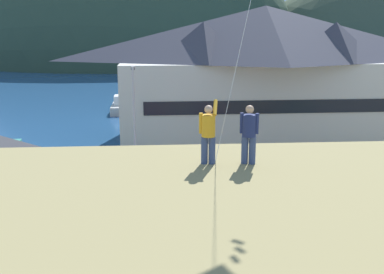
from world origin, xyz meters
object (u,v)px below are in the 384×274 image
(harbor_lodge, at_px, (264,71))
(parking_light_pole, at_px, (134,118))
(parked_car_corner_spot, at_px, (282,227))
(parked_car_mid_row_far, at_px, (327,180))
(person_companion, at_px, (249,133))
(parked_car_back_row_left, at_px, (119,187))
(parked_car_mid_row_center, at_px, (223,187))
(wharf_dock, at_px, (148,112))
(moored_boat_outer_mooring, at_px, (178,114))
(moored_boat_wharfside, at_px, (121,106))
(parked_car_back_row_right, at_px, (146,236))
(parked_car_mid_row_near, at_px, (23,229))
(person_kite_flyer, at_px, (208,132))
(moored_boat_inner_slip, at_px, (125,104))

(harbor_lodge, distance_m, parking_light_pole, 16.18)
(parked_car_corner_spot, bearing_deg, parking_light_pole, 127.85)
(parked_car_mid_row_far, xyz_separation_m, person_companion, (-7.87, -13.84, 6.45))
(parked_car_corner_spot, xyz_separation_m, person_companion, (-3.25, -7.26, 6.45))
(parked_car_back_row_left, distance_m, parked_car_mid_row_center, 6.30)
(wharf_dock, distance_m, moored_boat_outer_mooring, 5.30)
(harbor_lodge, bearing_deg, parked_car_back_row_left, -129.07)
(moored_boat_wharfside, height_order, parked_car_back_row_right, moored_boat_wharfside)
(moored_boat_outer_mooring, bearing_deg, parked_car_back_row_right, -94.80)
(harbor_lodge, xyz_separation_m, wharf_dock, (-11.10, 14.05, -6.25))
(wharf_dock, xyz_separation_m, parked_car_mid_row_near, (-5.14, -34.61, 0.71))
(parked_car_back_row_right, relative_size, parking_light_pole, 0.54)
(moored_boat_outer_mooring, height_order, parked_car_corner_spot, moored_boat_outer_mooring)
(parked_car_mid_row_far, height_order, person_companion, person_companion)
(parked_car_mid_row_far, bearing_deg, wharf_dock, 112.75)
(parked_car_mid_row_center, bearing_deg, parking_light_pole, 144.18)
(harbor_lodge, relative_size, parked_car_back_row_left, 6.42)
(parked_car_corner_spot, height_order, parked_car_back_row_right, same)
(person_kite_flyer, bearing_deg, parked_car_mid_row_center, 79.92)
(parked_car_corner_spot, xyz_separation_m, person_kite_flyer, (-4.42, -7.17, 6.47))
(moored_boat_outer_mooring, height_order, parking_light_pole, parking_light_pole)
(moored_boat_inner_slip, relative_size, parked_car_mid_row_far, 1.31)
(parked_car_back_row_right, distance_m, person_companion, 9.90)
(harbor_lodge, relative_size, parked_car_mid_row_far, 6.36)
(person_kite_flyer, bearing_deg, parked_car_back_row_left, 106.52)
(parked_car_back_row_right, distance_m, parked_car_mid_row_center, 7.76)
(moored_boat_wharfside, height_order, parked_car_corner_spot, moored_boat_wharfside)
(harbor_lodge, distance_m, parked_car_mid_row_center, 17.33)
(parked_car_back_row_right, height_order, person_companion, person_companion)
(parked_car_back_row_right, bearing_deg, parked_car_mid_row_center, 54.91)
(moored_boat_outer_mooring, xyz_separation_m, parked_car_mid_row_far, (8.53, -24.67, 0.34))
(moored_boat_wharfside, relative_size, parking_light_pole, 0.92)
(moored_boat_wharfside, xyz_separation_m, person_companion, (7.64, -44.57, 6.80))
(harbor_lodge, height_order, parking_light_pole, harbor_lodge)
(person_kite_flyer, relative_size, person_companion, 1.07)
(wharf_dock, distance_m, parked_car_mid_row_near, 35.00)
(moored_boat_inner_slip, xyz_separation_m, person_kite_flyer, (6.17, -46.42, 6.81))
(parked_car_back_row_left, relative_size, parked_car_back_row_right, 1.01)
(wharf_dock, height_order, parked_car_mid_row_near, parked_car_mid_row_near)
(parked_car_mid_row_far, bearing_deg, parked_car_mid_row_near, -160.82)
(wharf_dock, relative_size, moored_boat_outer_mooring, 2.09)
(parked_car_mid_row_near, bearing_deg, person_companion, -40.29)
(person_kite_flyer, bearing_deg, person_companion, -4.10)
(parked_car_back_row_left, xyz_separation_m, parked_car_mid_row_far, (13.03, 0.33, 0.00))
(parked_car_mid_row_near, relative_size, person_companion, 2.46)
(moored_boat_outer_mooring, bearing_deg, wharf_dock, 131.21)
(person_kite_flyer, bearing_deg, moored_boat_outer_mooring, 89.23)
(moored_boat_wharfside, relative_size, parked_car_mid_row_near, 1.69)
(parked_car_mid_row_near, bearing_deg, person_kite_flyer, -43.85)
(person_companion, bearing_deg, parked_car_back_row_left, 110.91)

